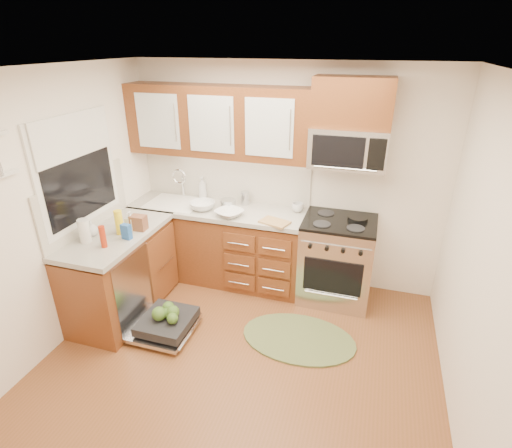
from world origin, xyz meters
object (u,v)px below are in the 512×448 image
(sink, at_px, (176,213))
(cutting_board, at_px, (275,222))
(microwave, at_px, (348,147))
(upper_cabinets, at_px, (218,122))
(range, at_px, (336,260))
(bowl_b, at_px, (202,206))
(skillet, at_px, (358,219))
(cup, at_px, (298,207))
(bowl_a, at_px, (229,213))
(paper_towel_roll, at_px, (84,231))
(dishwasher, at_px, (164,324))
(stock_pot, at_px, (228,204))
(rug, at_px, (299,338))

(sink, distance_m, cutting_board, 1.30)
(microwave, bearing_deg, upper_cabinets, 178.98)
(range, bearing_deg, bowl_b, -176.62)
(skillet, height_order, bowl_b, bowl_b)
(sink, height_order, cup, cup)
(cutting_board, bearing_deg, range, 17.73)
(sink, xyz_separation_m, cutting_board, (1.27, -0.20, 0.14))
(bowl_a, bearing_deg, microwave, 14.30)
(paper_towel_roll, distance_m, bowl_a, 1.46)
(cutting_board, bearing_deg, skillet, 18.22)
(sink, xyz_separation_m, cup, (1.44, 0.17, 0.18))
(dishwasher, height_order, cup, cup)
(skillet, distance_m, bowl_b, 1.72)
(range, relative_size, stock_pot, 5.45)
(dishwasher, height_order, bowl_b, bowl_b)
(skillet, bearing_deg, sink, -178.00)
(paper_towel_roll, bearing_deg, stock_pot, 49.79)
(skillet, relative_size, cup, 1.62)
(paper_towel_roll, xyz_separation_m, bowl_a, (1.09, 0.97, -0.08))
(paper_towel_roll, bearing_deg, dishwasher, 1.56)
(upper_cabinets, relative_size, dishwasher, 2.93)
(cutting_board, bearing_deg, cup, 65.70)
(bowl_b, bearing_deg, cup, 13.53)
(bowl_b, bearing_deg, stock_pot, 24.75)
(range, bearing_deg, rug, -105.40)
(stock_pot, distance_m, cup, 0.79)
(upper_cabinets, height_order, bowl_a, upper_cabinets)
(stock_pot, bearing_deg, rug, -39.91)
(bowl_b, bearing_deg, cutting_board, -7.73)
(bowl_a, height_order, bowl_b, bowl_b)
(microwave, xyz_separation_m, skillet, (0.17, -0.06, -0.73))
(dishwasher, xyz_separation_m, skillet, (1.71, 1.19, 0.87))
(skillet, bearing_deg, cup, 171.60)
(rug, relative_size, stock_pot, 6.41)
(bowl_b, distance_m, cup, 1.08)
(rug, relative_size, cutting_board, 3.73)
(bowl_b, bearing_deg, rug, -29.78)
(skillet, bearing_deg, range, -159.96)
(upper_cabinets, distance_m, paper_towel_roll, 1.77)
(range, bearing_deg, stock_pot, 178.57)
(cutting_board, height_order, bowl_a, bowl_a)
(bowl_b, xyz_separation_m, cup, (1.05, 0.25, 0.01))
(upper_cabinets, distance_m, dishwasher, 2.19)
(range, bearing_deg, microwave, 90.00)
(microwave, relative_size, skillet, 3.62)
(cutting_board, relative_size, cup, 2.31)
(range, bearing_deg, paper_towel_roll, -153.13)
(microwave, height_order, paper_towel_roll, microwave)
(range, xyz_separation_m, bowl_a, (-1.18, -0.18, 0.49))
(cutting_board, height_order, cup, cup)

